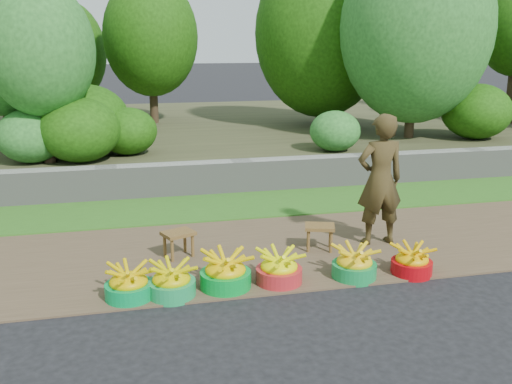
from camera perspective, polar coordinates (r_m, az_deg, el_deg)
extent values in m
plane|color=black|center=(6.04, 6.59, -9.80)|extent=(120.00, 120.00, 0.00)
cube|color=brown|center=(7.13, 3.22, -5.67)|extent=(80.00, 2.50, 0.02)
cube|color=#2F691C|center=(8.97, -0.36, -1.23)|extent=(80.00, 1.50, 0.04)
cube|color=gray|center=(9.70, -1.47, 1.58)|extent=(80.00, 0.35, 0.55)
cube|color=#3D3E24|center=(14.45, -5.44, 5.86)|extent=(80.00, 10.00, 0.50)
cylinder|color=#332618|center=(17.74, 20.03, 10.81)|extent=(0.26, 0.26, 2.02)
ellipsoid|color=#1D4F0B|center=(17.72, 20.45, 15.43)|extent=(1.41, 1.41, 1.77)
cylinder|color=#332618|center=(13.14, -21.32, 8.01)|extent=(0.20, 0.20, 1.32)
ellipsoid|color=#2C7128|center=(13.07, -21.90, 13.99)|extent=(2.38, 2.38, 2.98)
cylinder|color=#332618|center=(15.67, 24.23, 9.53)|extent=(0.24, 0.24, 1.78)
cylinder|color=#332618|center=(14.64, -10.21, 9.57)|extent=(0.20, 0.20, 1.41)
ellipsoid|color=#1D4F0B|center=(14.58, -10.47, 15.02)|extent=(2.30, 2.30, 2.88)
cylinder|color=#332618|center=(12.59, 15.20, 8.26)|extent=(0.20, 0.20, 1.33)
ellipsoid|color=#2C7128|center=(12.52, 15.71, 15.52)|extent=(3.10, 3.10, 3.88)
cylinder|color=#332618|center=(16.23, -18.35, 8.92)|extent=(0.17, 0.17, 1.04)
ellipsoid|color=#1D4F0B|center=(16.16, -18.70, 13.08)|extent=(2.20, 2.20, 2.75)
cylinder|color=#332618|center=(10.24, -20.18, 6.48)|extent=(0.20, 0.20, 1.34)
ellipsoid|color=#2C7128|center=(10.15, -20.80, 13.19)|extent=(1.77, 1.77, 2.21)
cylinder|color=#332618|center=(11.04, -23.45, 6.99)|extent=(0.21, 0.21, 1.45)
ellipsoid|color=#2C7128|center=(10.96, -24.22, 14.19)|extent=(2.23, 2.23, 2.78)
cylinder|color=#332618|center=(14.13, 6.40, 9.16)|extent=(0.19, 0.19, 1.23)
ellipsoid|color=#1D4F0B|center=(14.06, 6.59, 15.50)|extent=(3.16, 3.16, 3.95)
ellipsoid|color=#1D4F0B|center=(10.61, -12.72, 5.96)|extent=(1.06, 1.06, 0.85)
ellipsoid|color=#1D4F0B|center=(10.92, -16.66, 7.01)|extent=(1.57, 1.57, 1.25)
ellipsoid|color=#2C7128|center=(10.78, 7.91, 6.07)|extent=(0.95, 0.95, 0.76)
ellipsoid|color=#1D4F0B|center=(12.88, 21.19, 7.53)|extent=(1.44, 1.44, 1.15)
ellipsoid|color=#1D4F0B|center=(10.14, -17.24, 5.94)|extent=(1.37, 1.37, 1.09)
ellipsoid|color=#2C7128|center=(10.37, -21.58, 5.24)|extent=(1.14, 1.14, 0.91)
cylinder|color=#008D41|center=(5.92, -12.56, -9.67)|extent=(0.48, 0.48, 0.17)
ellipsoid|color=#CDAA00|center=(5.87, -12.64, -8.48)|extent=(0.42, 0.42, 0.27)
cylinder|color=#178F4A|center=(5.90, -8.41, -9.54)|extent=(0.48, 0.48, 0.17)
ellipsoid|color=#C5B800|center=(5.85, -8.46, -8.34)|extent=(0.43, 0.43, 0.28)
cylinder|color=#00902B|center=(6.02, -3.06, -8.79)|extent=(0.53, 0.53, 0.19)
ellipsoid|color=#DCB300|center=(5.96, -3.08, -7.48)|extent=(0.47, 0.47, 0.31)
cylinder|color=#B22025|center=(6.14, 2.31, -8.38)|extent=(0.50, 0.50, 0.18)
ellipsoid|color=#E1E800|center=(6.08, 2.32, -7.18)|extent=(0.44, 0.44, 0.28)
cylinder|color=#11823B|center=(6.35, 9.77, -7.77)|extent=(0.49, 0.49, 0.17)
ellipsoid|color=gold|center=(6.30, 9.83, -6.63)|extent=(0.43, 0.43, 0.28)
cylinder|color=#A9060D|center=(6.59, 15.28, -7.30)|extent=(0.45, 0.45, 0.16)
ellipsoid|color=#E1A300|center=(6.55, 15.35, -6.27)|extent=(0.40, 0.40, 0.26)
cube|color=brown|center=(6.80, -7.78, -4.12)|extent=(0.43, 0.39, 0.04)
cylinder|color=brown|center=(6.71, -8.37, -5.81)|extent=(0.04, 0.04, 0.27)
cylinder|color=brown|center=(6.84, -6.35, -5.36)|extent=(0.04, 0.04, 0.27)
cylinder|color=brown|center=(6.87, -9.11, -5.35)|extent=(0.04, 0.04, 0.27)
cylinder|color=brown|center=(6.99, -7.12, -4.92)|extent=(0.04, 0.04, 0.27)
cube|color=brown|center=(7.01, 6.40, -3.48)|extent=(0.42, 0.37, 0.04)
cylinder|color=brown|center=(6.97, 5.25, -4.93)|extent=(0.04, 0.04, 0.27)
cylinder|color=brown|center=(6.97, 7.51, -4.98)|extent=(0.04, 0.04, 0.27)
cylinder|color=brown|center=(7.14, 5.25, -4.42)|extent=(0.04, 0.04, 0.27)
cylinder|color=brown|center=(7.15, 7.44, -4.46)|extent=(0.04, 0.04, 0.27)
imported|color=black|center=(7.22, 12.30, 1.19)|extent=(0.60, 0.40, 1.65)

